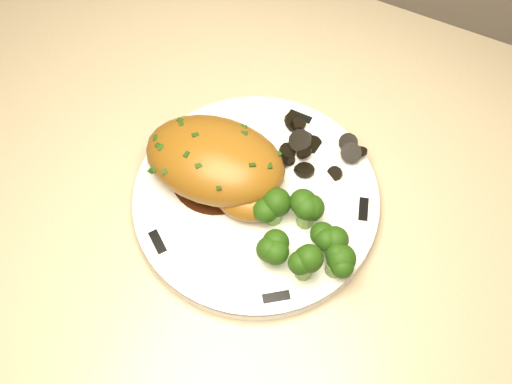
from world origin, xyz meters
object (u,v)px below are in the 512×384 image
at_px(chicken_breast, 219,165).
at_px(broccoli_florets, 304,237).
at_px(plate, 256,200).
at_px(counter, 459,383).

height_order(chicken_breast, broccoli_florets, chicken_breast).
bearing_deg(broccoli_florets, plate, 153.97).
xyz_separation_m(plate, broccoli_florets, (0.07, -0.03, 0.03)).
relative_size(chicken_breast, broccoli_florets, 1.54).
bearing_deg(chicken_breast, counter, 1.47).
distance_m(counter, chicken_breast, 0.65).
xyz_separation_m(counter, chicken_breast, (-0.40, -0.05, 0.51)).
height_order(counter, plate, counter).
height_order(plate, broccoli_florets, broccoli_florets).
xyz_separation_m(plate, chicken_breast, (-0.05, 0.00, 0.04)).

